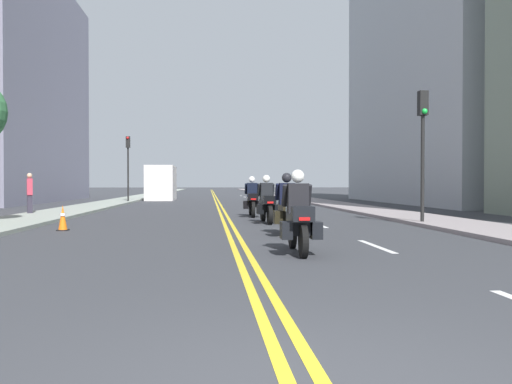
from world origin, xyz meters
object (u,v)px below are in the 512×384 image
at_px(motorcycle_1, 287,210).
at_px(parked_truck, 162,185).
at_px(motorcycle_2, 267,204).
at_px(motorcycle_0, 298,220).
at_px(motorcycle_3, 252,201).
at_px(traffic_cone_0, 63,218).
at_px(pedestrian_1, 30,194).
at_px(traffic_light_far, 128,157).
at_px(traffic_light_near, 423,132).

xyz_separation_m(motorcycle_1, parked_truck, (-5.92, 31.04, 0.61)).
xyz_separation_m(motorcycle_1, motorcycle_2, (-0.06, 4.34, -0.01)).
distance_m(motorcycle_1, parked_truck, 31.61).
bearing_deg(motorcycle_0, motorcycle_3, 91.07).
relative_size(motorcycle_0, parked_truck, 0.32).
distance_m(motorcycle_3, parked_truck, 23.77).
height_order(motorcycle_0, motorcycle_2, motorcycle_2).
bearing_deg(motorcycle_0, motorcycle_2, 89.45).
bearing_deg(motorcycle_3, motorcycle_0, -89.33).
bearing_deg(traffic_cone_0, motorcycle_0, -43.36).
xyz_separation_m(pedestrian_1, parked_truck, (3.61, 21.74, 0.34)).
xyz_separation_m(traffic_cone_0, parked_truck, (0.33, 29.02, 0.91)).
bearing_deg(traffic_light_far, parked_truck, 74.52).
relative_size(motorcycle_1, parked_truck, 0.35).
bearing_deg(traffic_cone_0, motorcycle_2, 20.50).
height_order(motorcycle_1, traffic_light_far, traffic_light_far).
bearing_deg(traffic_light_near, motorcycle_2, 165.65).
bearing_deg(motorcycle_2, motorcycle_1, -91.47).
distance_m(motorcycle_1, traffic_light_far, 25.86).
xyz_separation_m(motorcycle_1, traffic_light_near, (4.93, 3.06, 2.37)).
distance_m(motorcycle_2, pedestrian_1, 10.70).
distance_m(motorcycle_1, pedestrian_1, 13.32).
distance_m(motorcycle_3, pedestrian_1, 9.36).
height_order(motorcycle_2, motorcycle_3, motorcycle_3).
bearing_deg(motorcycle_0, traffic_cone_0, 137.93).
xyz_separation_m(motorcycle_2, traffic_cone_0, (-6.19, -2.32, -0.29)).
xyz_separation_m(motorcycle_3, traffic_light_near, (5.20, -4.90, 2.37)).
bearing_deg(motorcycle_2, parked_truck, 100.13).
bearing_deg(parked_truck, traffic_light_near, -68.81).
height_order(traffic_light_near, parked_truck, traffic_light_near).
relative_size(pedestrian_1, parked_truck, 0.28).
xyz_separation_m(motorcycle_2, motorcycle_3, (-0.21, 3.63, 0.01)).
relative_size(motorcycle_1, pedestrian_1, 1.26).
relative_size(traffic_light_far, parked_truck, 0.72).
bearing_deg(traffic_light_far, pedestrian_1, -96.77).
relative_size(motorcycle_2, parked_truck, 0.34).
bearing_deg(motorcycle_3, parked_truck, 104.65).
bearing_deg(motorcycle_3, traffic_light_far, 115.10).
height_order(motorcycle_0, parked_truck, parked_truck).
relative_size(traffic_cone_0, traffic_light_far, 0.16).
xyz_separation_m(motorcycle_3, traffic_light_far, (-7.45, 16.58, 2.59)).
bearing_deg(motorcycle_0, motorcycle_1, 86.30).
bearing_deg(parked_truck, motorcycle_1, -79.20).
xyz_separation_m(traffic_light_near, traffic_light_far, (-12.65, 21.48, 0.22)).
height_order(motorcycle_3, pedestrian_1, pedestrian_1).
height_order(motorcycle_0, motorcycle_1, motorcycle_1).
bearing_deg(motorcycle_0, traffic_light_far, 106.04).
distance_m(motorcycle_2, traffic_light_far, 21.77).
bearing_deg(traffic_light_near, motorcycle_0, -128.25).
relative_size(motorcycle_3, traffic_cone_0, 3.11).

